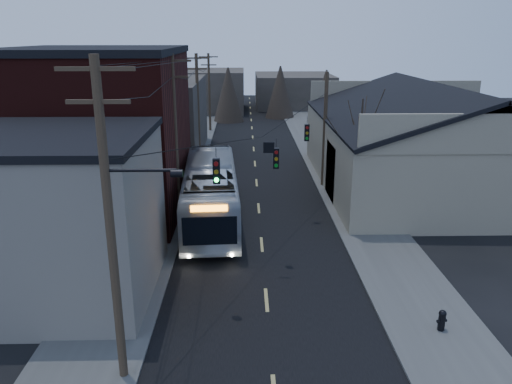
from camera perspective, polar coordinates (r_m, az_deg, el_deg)
road_surface at (r=42.65m, az=-0.07°, el=2.59°), size 9.00×110.00×0.02m
sidewalk_left at (r=42.99m, az=-8.77°, el=2.58°), size 4.00×110.00×0.12m
sidewalk_right at (r=43.26m, az=8.58°, el=2.68°), size 4.00×110.00×0.12m
building_clapboard at (r=23.02m, az=-21.88°, el=-2.79°), size 8.00×8.00×7.00m
building_brick at (r=33.05m, az=-17.39°, el=6.27°), size 10.00×12.00×10.00m
building_left_far at (r=48.56m, az=-11.63°, el=8.28°), size 9.00×14.00×7.00m
warehouse at (r=39.65m, az=19.29°, el=4.45°), size 16.16×20.60×7.73m
building_far_left at (r=76.79m, az=-5.22°, el=11.47°), size 10.00×12.00×6.00m
building_far_right at (r=82.02m, az=4.30°, el=11.52°), size 12.00×14.00×5.00m
bare_tree at (r=32.90m, az=11.74°, el=4.16°), size 0.40×0.40×7.20m
utility_lines at (r=35.92m, az=-4.88°, el=7.78°), size 11.24×45.28×10.50m
bus at (r=30.55m, az=-5.21°, el=-0.00°), size 3.83×13.32×3.67m
parked_car at (r=43.66m, az=-5.76°, el=3.86°), size 1.66×4.57×1.50m
fire_hydrant at (r=20.98m, az=20.48°, el=-13.48°), size 0.41×0.29×0.85m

